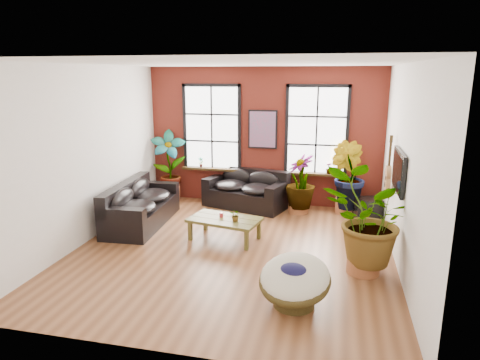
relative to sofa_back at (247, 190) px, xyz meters
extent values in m
cube|color=brown|center=(0.33, -2.83, -0.44)|extent=(6.00, 6.50, 0.02)
cube|color=white|center=(0.33, -2.83, 3.08)|extent=(6.00, 6.50, 0.02)
cube|color=#571A14|center=(0.33, 0.43, 1.32)|extent=(6.00, 0.02, 3.50)
cube|color=silver|center=(0.33, -6.09, 1.32)|extent=(6.00, 0.02, 3.50)
cube|color=silver|center=(-2.68, -2.83, 1.32)|extent=(0.02, 6.50, 3.50)
cube|color=silver|center=(3.34, -2.83, 1.32)|extent=(0.02, 6.50, 3.50)
cube|color=white|center=(-1.02, 0.37, 1.52)|extent=(1.40, 0.02, 2.10)
cube|color=black|center=(-1.02, 0.30, 0.44)|extent=(1.60, 0.22, 0.06)
cube|color=white|center=(1.68, 0.37, 1.52)|extent=(1.40, 0.02, 2.10)
cube|color=black|center=(1.68, 0.30, 0.44)|extent=(1.60, 0.22, 0.06)
cube|color=black|center=(-0.02, -0.06, -0.19)|extent=(2.25, 1.55, 0.46)
cube|color=black|center=(0.09, 0.30, 0.28)|extent=(2.03, 0.83, 0.48)
cube|color=black|center=(-0.88, 0.20, 0.16)|extent=(0.52, 1.02, 0.24)
cube|color=black|center=(0.84, -0.32, 0.16)|extent=(0.52, 1.02, 0.24)
ellipsoid|color=black|center=(-0.41, 0.00, 0.11)|extent=(1.06, 1.05, 0.27)
ellipsoid|color=black|center=(-0.32, 0.28, 0.28)|extent=(0.90, 0.50, 0.46)
ellipsoid|color=black|center=(0.34, -0.23, 0.11)|extent=(1.06, 1.05, 0.27)
ellipsoid|color=black|center=(0.42, 0.05, 0.28)|extent=(0.90, 0.50, 0.46)
cube|color=black|center=(-2.02, -1.85, -0.19)|extent=(1.13, 2.44, 0.47)
cube|color=black|center=(-2.40, -1.88, 0.28)|extent=(0.38, 2.40, 0.48)
cube|color=black|center=(-1.96, -2.92, 0.16)|extent=(1.01, 0.30, 0.24)
cube|color=black|center=(-2.08, -0.78, 0.16)|extent=(1.01, 0.30, 0.24)
ellipsoid|color=black|center=(-1.94, -2.32, 0.11)|extent=(0.90, 1.09, 0.27)
ellipsoid|color=black|center=(-2.23, -2.34, 0.28)|extent=(0.33, 1.06, 0.46)
ellipsoid|color=black|center=(-1.99, -1.38, 0.11)|extent=(0.90, 1.09, 0.27)
ellipsoid|color=black|center=(-2.28, -1.39, 0.28)|extent=(0.33, 1.06, 0.46)
cube|color=#474419|center=(0.04, -2.35, 0.00)|extent=(1.55, 1.07, 0.06)
cube|color=black|center=(0.01, -2.48, 0.03)|extent=(1.39, 0.28, 0.00)
cube|color=black|center=(0.06, -2.21, 0.03)|extent=(1.39, 0.28, 0.00)
cube|color=#474419|center=(-0.64, -2.54, -0.23)|extent=(0.08, 0.08, 0.39)
cube|color=#474419|center=(0.59, -2.78, -0.23)|extent=(0.08, 0.08, 0.39)
cube|color=#474419|center=(-0.51, -1.91, -0.23)|extent=(0.08, 0.08, 0.39)
cube|color=#474419|center=(0.72, -2.15, -0.23)|extent=(0.08, 0.08, 0.39)
cylinder|color=#B52D38|center=(-0.05, -2.28, 0.08)|extent=(0.10, 0.10, 0.09)
cylinder|color=#413617|center=(1.70, -4.62, -0.30)|extent=(0.72, 0.72, 0.24)
torus|color=#413617|center=(1.70, -4.62, -0.02)|extent=(1.25, 1.25, 0.48)
ellipsoid|color=beige|center=(1.70, -4.62, 0.04)|extent=(1.21, 1.26, 0.65)
ellipsoid|color=#14133C|center=(1.69, -4.67, 0.16)|extent=(0.46, 0.40, 0.18)
cube|color=black|center=(0.33, 0.36, 1.52)|extent=(0.74, 0.04, 0.98)
cube|color=#0C7F8C|center=(0.33, 0.33, 1.52)|extent=(0.66, 0.02, 0.90)
cube|color=black|center=(3.28, -2.53, 1.22)|extent=(0.06, 1.25, 0.72)
cube|color=black|center=(3.25, -2.53, 1.22)|extent=(0.01, 1.15, 0.62)
cylinder|color=#B27F4C|center=(3.23, -1.48, 0.70)|extent=(0.09, 0.38, 0.38)
cylinder|color=#B27F4C|center=(3.23, -1.48, 0.95)|extent=(0.09, 0.30, 0.30)
cylinder|color=black|center=(3.23, -1.48, 0.70)|extent=(0.09, 0.11, 0.11)
cube|color=black|center=(3.23, -1.48, 1.32)|extent=(0.04, 0.05, 0.55)
cube|color=black|center=(3.23, -1.48, 1.64)|extent=(0.06, 0.06, 0.14)
cube|color=black|center=(2.97, -0.36, -0.18)|extent=(0.70, 0.62, 0.50)
cylinder|color=#9F5A34|center=(-2.13, 0.03, -0.22)|extent=(0.75, 0.75, 0.42)
cylinder|color=#9F5A34|center=(2.49, -0.01, -0.23)|extent=(0.61, 0.61, 0.38)
cylinder|color=#9F5A34|center=(2.74, -3.28, -0.22)|extent=(0.59, 0.59, 0.41)
cylinder|color=#9F5A34|center=(1.35, -0.23, -0.25)|extent=(0.55, 0.55, 0.35)
imported|color=#16541F|center=(-2.12, 0.04, 0.60)|extent=(1.07, 0.89, 1.74)
imported|color=#16541F|center=(2.47, -0.04, 0.53)|extent=(1.14, 1.13, 1.61)
imported|color=#16541F|center=(2.75, -3.31, 0.54)|extent=(1.72, 1.58, 1.61)
imported|color=#16541F|center=(1.38, -0.25, 0.37)|extent=(0.99, 0.99, 1.31)
imported|color=#16541F|center=(0.30, -2.46, 0.15)|extent=(0.27, 0.25, 0.25)
imported|color=#16541F|center=(-1.32, 0.30, 0.61)|extent=(0.17, 0.17, 0.27)
imported|color=#16541F|center=(2.03, 0.30, 0.61)|extent=(0.19, 0.19, 0.27)
camera|label=1|loc=(2.18, -10.33, 2.89)|focal=32.00mm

